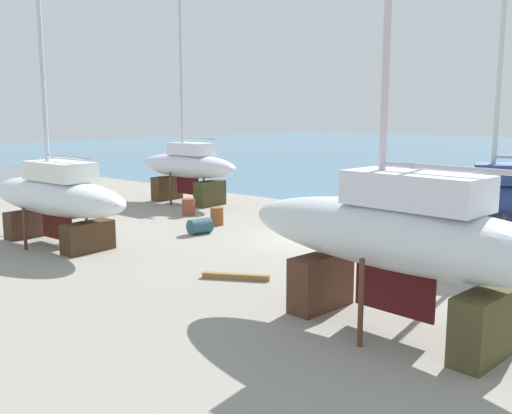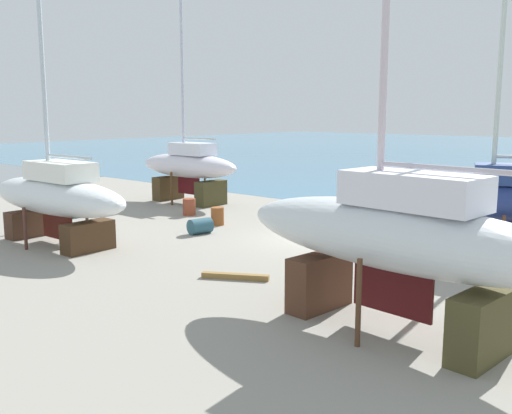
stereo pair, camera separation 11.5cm
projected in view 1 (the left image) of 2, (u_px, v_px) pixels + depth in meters
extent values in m
plane|color=gray|center=(218.00, 265.00, 18.67)|extent=(50.51, 50.51, 0.00)
cube|color=#47361E|center=(167.00, 188.00, 32.73)|extent=(0.73, 1.84, 1.33)
cube|color=#423C21|center=(210.00, 193.00, 30.54)|extent=(0.73, 1.84, 1.33)
cylinder|color=#50351D|center=(171.00, 189.00, 30.65)|extent=(0.12, 0.12, 1.80)
cylinder|color=#443729|center=(204.00, 184.00, 32.54)|extent=(0.12, 0.12, 1.80)
ellipsoid|color=silver|center=(187.00, 166.00, 31.41)|extent=(6.96, 2.41, 1.33)
cube|color=#501014|center=(188.00, 186.00, 31.59)|extent=(1.66, 0.11, 0.93)
cube|color=white|center=(191.00, 149.00, 31.04)|extent=(2.52, 1.42, 0.66)
cylinder|color=#B7B9CB|center=(181.00, 64.00, 30.73)|extent=(0.16, 0.16, 9.80)
cylinder|color=#B7BEBD|center=(198.00, 139.00, 30.61)|extent=(2.42, 0.16, 0.11)
cube|color=#543125|center=(444.00, 237.00, 19.80)|extent=(1.29, 1.89, 1.30)
cylinder|color=brown|center=(502.00, 242.00, 18.04)|extent=(0.12, 0.12, 1.75)
cylinder|color=#47362C|center=(498.00, 228.00, 20.28)|extent=(0.12, 0.12, 1.75)
ellipsoid|color=navy|center=(503.00, 201.00, 18.98)|extent=(7.49, 4.64, 1.31)
cube|color=#461B17|center=(500.00, 234.00, 19.16)|extent=(1.64, 0.70, 0.92)
cylinder|color=#B8C7BE|center=(501.00, 56.00, 18.33)|extent=(0.16, 0.16, 8.29)
cube|color=#4C3122|center=(30.00, 223.00, 22.89)|extent=(0.75, 1.91, 1.07)
cube|color=#442E1B|center=(88.00, 237.00, 20.39)|extent=(0.75, 1.91, 1.07)
cylinder|color=#513028|center=(25.00, 229.00, 20.61)|extent=(0.12, 0.12, 1.56)
cylinder|color=#47322D|center=(87.00, 219.00, 22.59)|extent=(0.12, 0.12, 1.56)
ellipsoid|color=white|center=(55.00, 196.00, 21.43)|extent=(8.03, 2.59, 1.39)
cube|color=#4E1912|center=(57.00, 227.00, 21.62)|extent=(1.91, 0.13, 0.97)
cube|color=white|center=(60.00, 171.00, 21.02)|extent=(2.91, 1.50, 0.69)
cylinder|color=silver|center=(40.00, 29.00, 20.68)|extent=(0.16, 0.16, 10.96)
cylinder|color=silver|center=(68.00, 157.00, 20.55)|extent=(2.79, 0.19, 0.11)
cube|color=#4D2E1F|center=(321.00, 282.00, 14.42)|extent=(0.85, 1.89, 1.40)
cube|color=#464024|center=(485.00, 326.00, 11.43)|extent=(0.85, 1.89, 1.40)
cylinder|color=#523522|center=(361.00, 303.00, 12.01)|extent=(0.12, 0.12, 1.93)
cylinder|color=#50392A|center=(423.00, 279.00, 13.75)|extent=(0.12, 0.12, 1.93)
ellipsoid|color=silver|center=(396.00, 235.00, 12.68)|extent=(8.62, 2.99, 1.51)
cube|color=#471012|center=(394.00, 291.00, 12.89)|extent=(2.03, 0.25, 1.06)
cube|color=silver|center=(415.00, 190.00, 12.20)|extent=(3.15, 1.63, 0.76)
cylinder|color=#C0B5BF|center=(444.00, 168.00, 11.67)|extent=(2.96, 0.36, 0.12)
cube|color=#2C734F|center=(193.00, 184.00, 36.39)|extent=(0.27, 0.38, 0.83)
cube|color=maroon|center=(193.00, 174.00, 36.28)|extent=(0.33, 0.48, 0.57)
sphere|color=#9C7453|center=(193.00, 167.00, 36.21)|extent=(0.22, 0.22, 0.22)
cylinder|color=#2A5262|center=(200.00, 226.00, 23.47)|extent=(0.80, 1.04, 0.63)
cylinder|color=brown|center=(188.00, 207.00, 27.71)|extent=(0.83, 0.83, 0.81)
cylinder|color=#2D546F|center=(75.00, 208.00, 27.06)|extent=(0.75, 0.75, 0.88)
cylinder|color=brown|center=(217.00, 216.00, 25.27)|extent=(0.82, 0.82, 0.80)
cube|color=olive|center=(236.00, 276.00, 17.06)|extent=(1.88, 1.22, 0.17)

